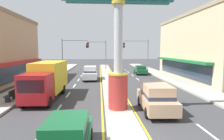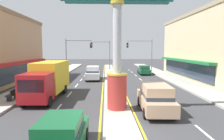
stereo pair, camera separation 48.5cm
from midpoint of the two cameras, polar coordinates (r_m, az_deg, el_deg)
The scene contains 16 objects.
ground_plane at distance 9.48m, azimuth 4.75°, elevation -20.10°, with size 160.00×160.00×0.00m, color #3A3A3D.
median_strip at distance 26.79m, azimuth 0.24°, elevation -2.77°, with size 1.85×52.00×0.14m, color #A39E93.
sidewalk_left at distance 26.02m, azimuth -19.69°, elevation -3.35°, with size 2.83×60.00×0.18m, color #ADA89E.
sidewalk_right at distance 26.72m, azimuth 19.99°, elevation -3.12°, with size 2.83×60.00×0.18m, color #ADA89E.
lane_markings at distance 25.46m, azimuth 0.36°, elevation -3.39°, with size 8.59×52.00×0.01m.
district_sign at distance 12.74m, azimuth 2.67°, elevation 6.40°, with size 7.39×1.40×8.61m.
storefront_right at distance 31.04m, azimuth 30.16°, elevation 6.03°, with size 10.94×19.12×9.22m.
traffic_light_left_side at distance 34.76m, azimuth -10.53°, elevation 6.06°, with size 4.86×0.46×6.20m.
traffic_light_right_side at distance 35.87m, azimuth 9.63°, elevation 6.07°, with size 4.86×0.46×6.20m.
traffic_light_median_far at distance 39.85m, azimuth -2.54°, elevation 6.07°, with size 4.20×0.46×6.20m.
suv_near_right_lane at distance 13.22m, azimuth 14.03°, elevation -8.11°, with size 2.15×4.69×1.90m.
suv_far_right_lane at distance 26.71m, azimuth -5.29°, elevation -0.84°, with size 2.05×4.64×1.90m.
sedan_near_left_lane at distance 33.00m, azimuth 10.10°, elevation 0.06°, with size 1.98×4.37×1.53m.
box_truck_mid_left_lane at distance 17.33m, azimuth -18.04°, elevation -2.48°, with size 2.40×6.96×3.12m.
sedan_far_left_oncoming at distance 7.97m, azimuth -13.74°, elevation -19.29°, with size 1.93×4.35×1.53m.
street_bench at distance 17.20m, azimuth -26.97°, elevation -6.46°, with size 0.48×1.60×0.88m.
Camera 2 is at (-0.79, -8.46, 4.17)m, focal length 30.14 mm.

